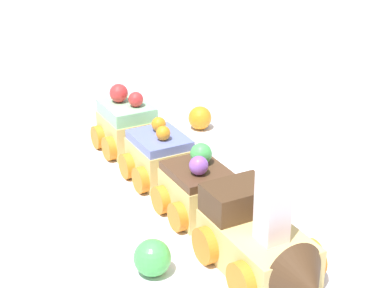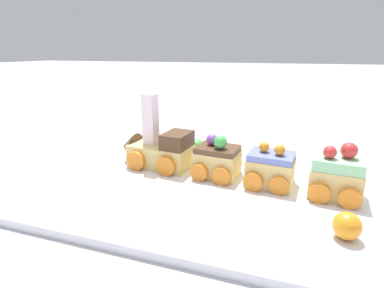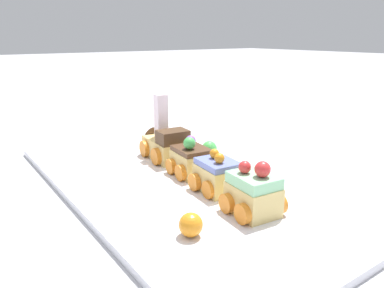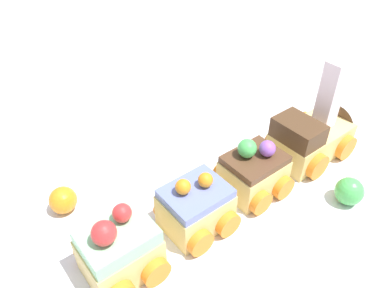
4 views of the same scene
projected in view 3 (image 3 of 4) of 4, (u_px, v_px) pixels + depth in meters
name	position (u px, v px, depth m)	size (l,w,h in m)	color
ground_plane	(175.00, 186.00, 0.65)	(10.00, 10.00, 0.00)	#B2B2B7
display_board	(175.00, 183.00, 0.64)	(0.67, 0.35, 0.01)	white
cake_train_locomotive	(164.00, 142.00, 0.76)	(0.14, 0.09, 0.13)	#E5C675
cake_car_chocolate	(191.00, 160.00, 0.66)	(0.07, 0.08, 0.07)	#E5C675
cake_car_blueberry	(218.00, 176.00, 0.59)	(0.07, 0.08, 0.07)	#E5C675
cake_car_mint	(253.00, 194.00, 0.52)	(0.07, 0.08, 0.08)	#E5C675
gumball_green	(209.00, 149.00, 0.76)	(0.03, 0.03, 0.03)	#4CBC56
gumball_orange	(191.00, 225.00, 0.46)	(0.03, 0.03, 0.03)	orange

